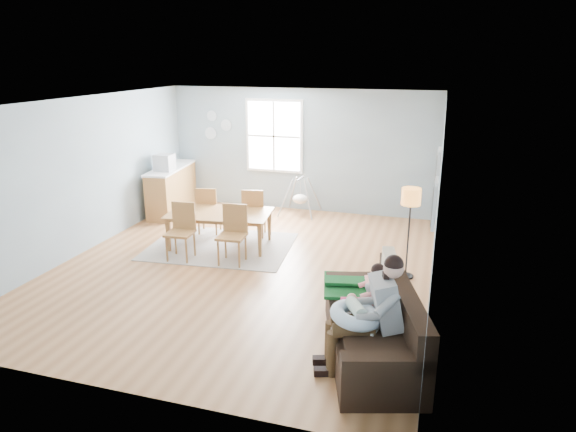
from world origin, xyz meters
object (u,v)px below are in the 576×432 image
(storage_cube, at_px, (358,342))
(father, at_px, (371,310))
(dining_table, at_px, (220,230))
(counter, at_px, (172,189))
(baby_swing, at_px, (300,198))
(toddler, at_px, (369,290))
(monitor, at_px, (164,162))
(sofa, at_px, (376,331))
(chair_se, at_px, (233,230))
(chair_nw, at_px, (208,208))
(chair_sw, at_px, (182,227))
(floor_lamp, at_px, (411,204))
(chair_ne, at_px, (254,210))

(storage_cube, bearing_deg, father, -30.10)
(dining_table, xyz_separation_m, counter, (-1.94, 1.76, 0.19))
(dining_table, relative_size, baby_swing, 2.19)
(toddler, xyz_separation_m, monitor, (-4.95, 4.00, 0.47))
(baby_swing, bearing_deg, toddler, -65.99)
(sofa, xyz_separation_m, baby_swing, (-2.33, 5.11, 0.07))
(father, relative_size, toddler, 1.63)
(chair_se, bearing_deg, dining_table, 131.51)
(chair_nw, xyz_separation_m, baby_swing, (1.38, 1.77, -0.17))
(baby_swing, bearing_deg, chair_se, -96.86)
(sofa, xyz_separation_m, chair_sw, (-3.61, 2.08, 0.25))
(dining_table, xyz_separation_m, chair_nw, (-0.51, 0.59, 0.22))
(floor_lamp, height_order, monitor, floor_lamp)
(dining_table, height_order, chair_se, chair_se)
(storage_cube, xyz_separation_m, dining_table, (-3.03, 3.00, 0.05))
(toddler, height_order, chair_nw, toddler)
(floor_lamp, bearing_deg, chair_sw, -175.86)
(toddler, relative_size, dining_table, 0.45)
(chair_se, bearing_deg, chair_ne, 94.67)
(toddler, bearing_deg, chair_ne, 129.29)
(monitor, bearing_deg, father, -41.71)
(baby_swing, bearing_deg, chair_sw, -112.79)
(floor_lamp, distance_m, chair_ne, 3.21)
(chair_se, height_order, counter, counter)
(storage_cube, bearing_deg, dining_table, 135.26)
(father, bearing_deg, baby_swing, 112.85)
(dining_table, distance_m, chair_se, 0.82)
(baby_swing, bearing_deg, chair_ne, -105.09)
(chair_nw, height_order, counter, counter)
(chair_nw, bearing_deg, floor_lamp, -14.21)
(father, bearing_deg, floor_lamp, 85.54)
(dining_table, distance_m, baby_swing, 2.52)
(father, relative_size, chair_se, 1.38)
(dining_table, bearing_deg, father, -51.77)
(floor_lamp, distance_m, storage_cube, 2.79)
(storage_cube, bearing_deg, monitor, 138.02)
(chair_nw, bearing_deg, chair_sw, -85.26)
(father, distance_m, storage_cube, 0.48)
(monitor, bearing_deg, chair_nw, -31.10)
(chair_sw, bearing_deg, floor_lamp, 4.14)
(monitor, bearing_deg, baby_swing, 18.86)
(sofa, distance_m, chair_ne, 4.42)
(monitor, bearing_deg, dining_table, -37.01)
(counter, relative_size, baby_swing, 2.22)
(chair_se, distance_m, counter, 3.40)
(dining_table, bearing_deg, chair_sw, -128.66)
(chair_nw, bearing_deg, baby_swing, 52.16)
(toddler, distance_m, dining_table, 4.03)
(father, bearing_deg, chair_se, 136.69)
(father, xyz_separation_m, monitor, (-5.05, 4.50, 0.46))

